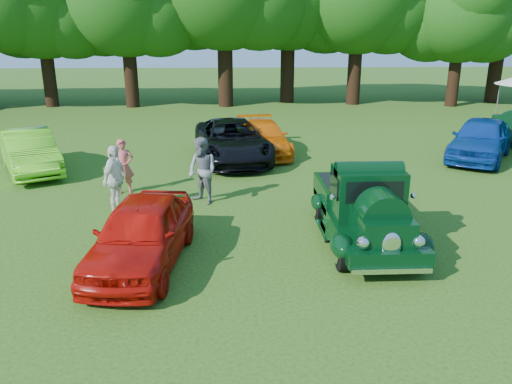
{
  "coord_description": "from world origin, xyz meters",
  "views": [
    {
      "loc": [
        -1.44,
        -10.08,
        4.81
      ],
      "look_at": [
        -0.9,
        1.36,
        1.1
      ],
      "focal_mm": 35.0,
      "sensor_mm": 36.0,
      "label": 1
    }
  ],
  "objects_px": {
    "red_convertible": "(142,233)",
    "spectator_grey": "(202,171)",
    "hero_pickup": "(364,209)",
    "back_car_lime": "(30,152)",
    "back_car_black": "(232,140)",
    "spectator_pink": "(124,167)",
    "back_car_blue": "(480,139)",
    "spectator_white": "(115,179)",
    "back_car_orange": "(263,138)"
  },
  "relations": [
    {
      "from": "back_car_black",
      "to": "hero_pickup",
      "type": "bearing_deg",
      "value": -76.66
    },
    {
      "from": "back_car_blue",
      "to": "spectator_white",
      "type": "xyz_separation_m",
      "value": [
        -12.83,
        -5.34,
        0.13
      ]
    },
    {
      "from": "back_car_blue",
      "to": "spectator_pink",
      "type": "distance_m",
      "value": 13.44
    },
    {
      "from": "hero_pickup",
      "to": "spectator_grey",
      "type": "relative_size",
      "value": 2.41
    },
    {
      "from": "back_car_lime",
      "to": "spectator_white",
      "type": "distance_m",
      "value": 5.85
    },
    {
      "from": "spectator_white",
      "to": "back_car_orange",
      "type": "bearing_deg",
      "value": -17.04
    },
    {
      "from": "red_convertible",
      "to": "hero_pickup",
      "type": "bearing_deg",
      "value": 18.6
    },
    {
      "from": "spectator_pink",
      "to": "spectator_grey",
      "type": "bearing_deg",
      "value": -38.24
    },
    {
      "from": "back_car_lime",
      "to": "spectator_pink",
      "type": "xyz_separation_m",
      "value": [
        3.83,
        -2.6,
        0.11
      ]
    },
    {
      "from": "hero_pickup",
      "to": "spectator_white",
      "type": "xyz_separation_m",
      "value": [
        -6.31,
        2.25,
        0.15
      ]
    },
    {
      "from": "red_convertible",
      "to": "back_car_black",
      "type": "distance_m",
      "value": 9.26
    },
    {
      "from": "hero_pickup",
      "to": "back_car_lime",
      "type": "height_order",
      "value": "hero_pickup"
    },
    {
      "from": "spectator_pink",
      "to": "spectator_white",
      "type": "height_order",
      "value": "spectator_white"
    },
    {
      "from": "back_car_blue",
      "to": "spectator_white",
      "type": "height_order",
      "value": "spectator_white"
    },
    {
      "from": "red_convertible",
      "to": "back_car_lime",
      "type": "height_order",
      "value": "back_car_lime"
    },
    {
      "from": "spectator_white",
      "to": "spectator_pink",
      "type": "bearing_deg",
      "value": 20.48
    },
    {
      "from": "hero_pickup",
      "to": "spectator_pink",
      "type": "xyz_separation_m",
      "value": [
        -6.43,
        3.96,
        0.05
      ]
    },
    {
      "from": "back_car_lime",
      "to": "red_convertible",
      "type": "bearing_deg",
      "value": -84.09
    },
    {
      "from": "back_car_lime",
      "to": "spectator_grey",
      "type": "distance_m",
      "value": 7.28
    },
    {
      "from": "spectator_grey",
      "to": "red_convertible",
      "type": "bearing_deg",
      "value": -59.6
    },
    {
      "from": "back_car_black",
      "to": "back_car_orange",
      "type": "relative_size",
      "value": 1.23
    },
    {
      "from": "back_car_lime",
      "to": "back_car_orange",
      "type": "height_order",
      "value": "back_car_lime"
    },
    {
      "from": "back_car_lime",
      "to": "back_car_blue",
      "type": "distance_m",
      "value": 16.8
    },
    {
      "from": "back_car_orange",
      "to": "spectator_white",
      "type": "relative_size",
      "value": 2.39
    },
    {
      "from": "hero_pickup",
      "to": "back_car_black",
      "type": "xyz_separation_m",
      "value": [
        -3.1,
        7.97,
        -0.02
      ]
    },
    {
      "from": "spectator_white",
      "to": "hero_pickup",
      "type": "bearing_deg",
      "value": -93.12
    },
    {
      "from": "red_convertible",
      "to": "spectator_grey",
      "type": "xyz_separation_m",
      "value": [
        1.08,
        3.98,
        0.25
      ]
    },
    {
      "from": "hero_pickup",
      "to": "spectator_grey",
      "type": "height_order",
      "value": "spectator_grey"
    },
    {
      "from": "back_car_lime",
      "to": "back_car_orange",
      "type": "relative_size",
      "value": 1.0
    },
    {
      "from": "back_car_black",
      "to": "spectator_white",
      "type": "height_order",
      "value": "spectator_white"
    },
    {
      "from": "spectator_pink",
      "to": "spectator_white",
      "type": "bearing_deg",
      "value": -101.04
    },
    {
      "from": "back_car_orange",
      "to": "hero_pickup",
      "type": "bearing_deg",
      "value": -85.19
    },
    {
      "from": "back_car_black",
      "to": "back_car_orange",
      "type": "distance_m",
      "value": 1.62
    },
    {
      "from": "hero_pickup",
      "to": "back_car_lime",
      "type": "distance_m",
      "value": 12.18
    },
    {
      "from": "hero_pickup",
      "to": "back_car_black",
      "type": "distance_m",
      "value": 8.56
    },
    {
      "from": "back_car_orange",
      "to": "back_car_blue",
      "type": "bearing_deg",
      "value": -16.34
    },
    {
      "from": "red_convertible",
      "to": "spectator_pink",
      "type": "relative_size",
      "value": 2.49
    },
    {
      "from": "hero_pickup",
      "to": "spectator_grey",
      "type": "xyz_separation_m",
      "value": [
        -3.97,
        2.91,
        0.18
      ]
    },
    {
      "from": "hero_pickup",
      "to": "red_convertible",
      "type": "bearing_deg",
      "value": -167.94
    },
    {
      "from": "back_car_black",
      "to": "back_car_blue",
      "type": "bearing_deg",
      "value": -10.24
    },
    {
      "from": "back_car_orange",
      "to": "back_car_blue",
      "type": "distance_m",
      "value": 8.48
    },
    {
      "from": "hero_pickup",
      "to": "back_car_blue",
      "type": "relative_size",
      "value": 0.98
    },
    {
      "from": "back_car_black",
      "to": "spectator_pink",
      "type": "xyz_separation_m",
      "value": [
        -3.33,
        -4.01,
        0.08
      ]
    },
    {
      "from": "back_car_blue",
      "to": "spectator_white",
      "type": "bearing_deg",
      "value": -122.92
    },
    {
      "from": "spectator_white",
      "to": "back_car_lime",
      "type": "bearing_deg",
      "value": 58.97
    },
    {
      "from": "hero_pickup",
      "to": "back_car_lime",
      "type": "xyz_separation_m",
      "value": [
        -10.26,
        6.56,
        -0.05
      ]
    },
    {
      "from": "hero_pickup",
      "to": "back_car_blue",
      "type": "height_order",
      "value": "hero_pickup"
    },
    {
      "from": "spectator_grey",
      "to": "spectator_white",
      "type": "distance_m",
      "value": 2.44
    },
    {
      "from": "spectator_pink",
      "to": "spectator_grey",
      "type": "xyz_separation_m",
      "value": [
        2.47,
        -1.06,
        0.12
      ]
    },
    {
      "from": "back_car_black",
      "to": "spectator_pink",
      "type": "relative_size",
      "value": 3.27
    }
  ]
}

